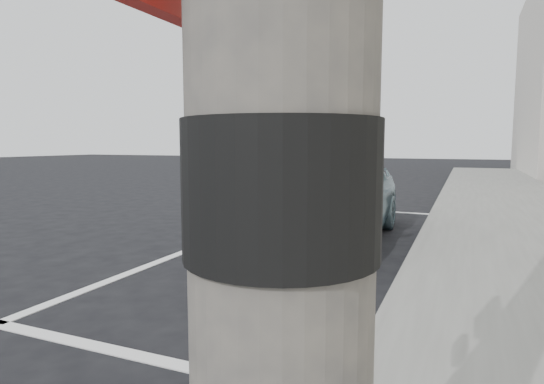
# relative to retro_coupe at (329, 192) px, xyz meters

# --- Properties ---
(ground) EXTENTS (80.00, 80.00, 0.00)m
(ground) POSITION_rel_retro_coupe_xyz_m (-0.55, -3.54, -0.68)
(ground) COLOR black
(ground) RESTS_ON ground
(pline_rear) EXTENTS (3.00, 0.12, 0.01)m
(pline_rear) POSITION_rel_retro_coupe_xyz_m (-0.05, -4.04, -0.67)
(pline_rear) COLOR silver
(pline_rear) RESTS_ON ground
(pline_front) EXTENTS (3.00, 0.12, 0.01)m
(pline_front) POSITION_rel_retro_coupe_xyz_m (-0.05, 2.96, -0.67)
(pline_front) COLOR silver
(pline_front) RESTS_ON ground
(pline_side) EXTENTS (0.12, 7.00, 0.01)m
(pline_side) POSITION_rel_retro_coupe_xyz_m (-1.45, -0.54, -0.67)
(pline_side) COLOR silver
(pline_side) RESTS_ON ground
(retro_coupe) EXTENTS (1.61, 3.96, 1.34)m
(retro_coupe) POSITION_rel_retro_coupe_xyz_m (0.00, 0.00, 0.00)
(retro_coupe) COLOR slate
(retro_coupe) RESTS_ON ground
(cat) EXTENTS (0.35, 0.51, 0.29)m
(cat) POSITION_rel_retro_coupe_xyz_m (-0.03, -1.84, -0.55)
(cat) COLOR #605549
(cat) RESTS_ON ground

